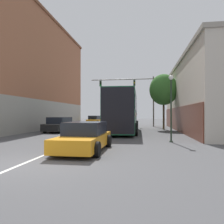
# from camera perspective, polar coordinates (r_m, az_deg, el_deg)

# --- Properties ---
(ground_plane) EXTENTS (160.00, 160.00, 0.00)m
(ground_plane) POSITION_cam_1_polar(r_m,az_deg,el_deg) (8.15, -22.45, -12.51)
(ground_plane) COLOR #4C4C4F
(lane_center_line) EXTENTS (0.14, 39.75, 0.01)m
(lane_center_line) POSITION_cam_1_polar(r_m,az_deg,el_deg) (21.19, -2.81, -5.17)
(lane_center_line) COLOR silver
(lane_center_line) RESTS_ON ground_plane
(building_left_brick) EXTENTS (7.49, 23.83, 13.08)m
(building_left_brick) POSITION_cam_1_polar(r_m,az_deg,el_deg) (28.18, -22.31, 9.57)
(building_left_brick) COLOR #A86647
(building_left_brick) RESTS_ON ground_plane
(building_right_storefront) EXTENTS (7.53, 20.89, 6.88)m
(building_right_storefront) POSITION_cam_1_polar(r_m,az_deg,el_deg) (24.38, 25.04, 3.85)
(building_right_storefront) COLOR beige
(building_right_storefront) RESTS_ON ground_plane
(bus) EXTENTS (2.94, 10.91, 3.67)m
(bus) POSITION_cam_1_polar(r_m,az_deg,el_deg) (20.63, 2.92, 0.41)
(bus) COLOR #145133
(bus) RESTS_ON ground_plane
(hatchback_foreground) EXTENTS (2.06, 4.53, 1.32)m
(hatchback_foreground) POSITION_cam_1_polar(r_m,az_deg,el_deg) (10.32, -7.14, -6.49)
(hatchback_foreground) COLOR orange
(hatchback_foreground) RESTS_ON ground_plane
(parked_car_left_near) EXTENTS (2.18, 4.78, 1.42)m
(parked_car_left_near) POSITION_cam_1_polar(r_m,az_deg,el_deg) (21.73, -13.32, -3.28)
(parked_car_left_near) COLOR black
(parked_car_left_near) RESTS_ON ground_plane
(parked_car_left_mid) EXTENTS (2.28, 4.24, 1.47)m
(parked_car_left_mid) POSITION_cam_1_polar(r_m,az_deg,el_deg) (36.60, -4.51, -2.17)
(parked_car_left_mid) COLOR orange
(parked_car_left_mid) RESTS_ON ground_plane
(traffic_signal_gantry) EXTENTS (8.86, 0.36, 6.92)m
(traffic_signal_gantry) POSITION_cam_1_polar(r_m,az_deg,el_deg) (30.80, 5.95, 5.62)
(traffic_signal_gantry) COLOR #514C47
(traffic_signal_gantry) RESTS_ON ground_plane
(street_lamp) EXTENTS (0.29, 0.29, 4.07)m
(street_lamp) POSITION_cam_1_polar(r_m,az_deg,el_deg) (13.71, 15.18, 1.63)
(street_lamp) COLOR #233323
(street_lamp) RESTS_ON ground_plane
(street_tree_near) EXTENTS (3.13, 2.81, 6.16)m
(street_tree_near) POSITION_cam_1_polar(r_m,az_deg,el_deg) (25.02, 13.33, 5.69)
(street_tree_near) COLOR #4C3823
(street_tree_near) RESTS_ON ground_plane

